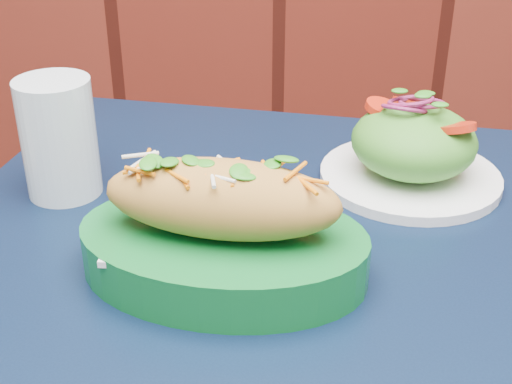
{
  "coord_description": "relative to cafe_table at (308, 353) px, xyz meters",
  "views": [
    {
      "loc": [
        0.34,
        1.29,
        1.13
      ],
      "look_at": [
        0.34,
        1.89,
        0.81
      ],
      "focal_mm": 50.0,
      "sensor_mm": 36.0,
      "label": 1
    }
  ],
  "objects": [
    {
      "name": "banh_mi_basket",
      "position": [
        -0.08,
        0.01,
        0.13
      ],
      "size": [
        0.3,
        0.22,
        0.12
      ],
      "rotation": [
        0.0,
        0.0,
        -0.19
      ],
      "color": "#0D6527",
      "rests_on": "cafe_table"
    },
    {
      "name": "salad_plate",
      "position": [
        0.13,
        0.2,
        0.13
      ],
      "size": [
        0.21,
        0.21,
        0.11
      ],
      "rotation": [
        0.0,
        0.0,
        -0.27
      ],
      "color": "white",
      "rests_on": "cafe_table"
    },
    {
      "name": "cafe_table",
      "position": [
        0.0,
        0.0,
        0.0
      ],
      "size": [
        0.95,
        0.95,
        0.75
      ],
      "rotation": [
        0.0,
        0.0,
        -0.2
      ],
      "color": "black",
      "rests_on": "ground"
    },
    {
      "name": "water_glass",
      "position": [
        -0.27,
        0.17,
        0.15
      ],
      "size": [
        0.08,
        0.08,
        0.13
      ],
      "primitive_type": "cylinder",
      "color": "silver",
      "rests_on": "cafe_table"
    }
  ]
}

